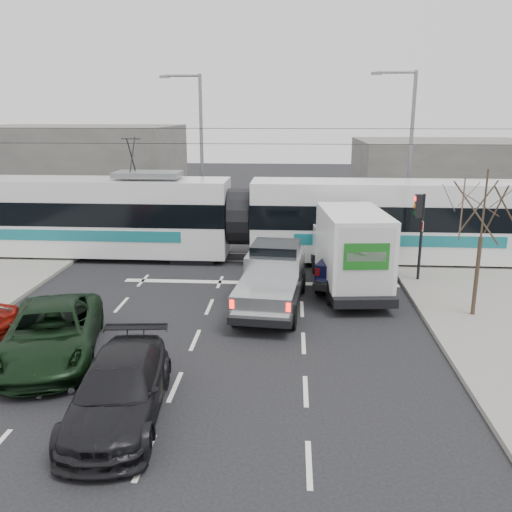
# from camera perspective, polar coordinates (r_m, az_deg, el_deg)

# --- Properties ---
(ground) EXTENTS (120.00, 120.00, 0.00)m
(ground) POSITION_cam_1_polar(r_m,az_deg,el_deg) (17.13, -0.74, -8.99)
(ground) COLOR black
(ground) RESTS_ON ground
(rails) EXTENTS (60.00, 1.60, 0.03)m
(rails) POSITION_cam_1_polar(r_m,az_deg,el_deg) (26.56, 0.95, -0.20)
(rails) COLOR #33302D
(rails) RESTS_ON ground
(building_left) EXTENTS (14.00, 10.00, 6.00)m
(building_left) POSITION_cam_1_polar(r_m,az_deg,el_deg) (40.77, -18.41, 8.65)
(building_left) COLOR slate
(building_left) RESTS_ON ground
(building_right) EXTENTS (12.00, 10.00, 5.00)m
(building_right) POSITION_cam_1_polar(r_m,az_deg,el_deg) (41.28, 19.05, 7.96)
(building_right) COLOR slate
(building_right) RESTS_ON ground
(bare_tree) EXTENTS (2.40, 2.40, 5.00)m
(bare_tree) POSITION_cam_1_polar(r_m,az_deg,el_deg) (19.44, 22.85, 4.43)
(bare_tree) COLOR #47382B
(bare_tree) RESTS_ON ground
(traffic_signal) EXTENTS (0.44, 0.44, 3.60)m
(traffic_signal) POSITION_cam_1_polar(r_m,az_deg,el_deg) (23.10, 16.82, 3.81)
(traffic_signal) COLOR black
(traffic_signal) RESTS_ON ground
(street_lamp_near) EXTENTS (2.38, 0.25, 9.00)m
(street_lamp_near) POSITION_cam_1_polar(r_m,az_deg,el_deg) (30.27, 15.62, 10.94)
(street_lamp_near) COLOR slate
(street_lamp_near) RESTS_ON ground
(street_lamp_far) EXTENTS (2.38, 0.25, 9.00)m
(street_lamp_far) POSITION_cam_1_polar(r_m,az_deg,el_deg) (32.12, -6.09, 11.59)
(street_lamp_far) COLOR slate
(street_lamp_far) RESTS_ON ground
(catenary) EXTENTS (60.00, 0.20, 7.00)m
(catenary) POSITION_cam_1_polar(r_m,az_deg,el_deg) (25.82, 0.99, 8.12)
(catenary) COLOR black
(catenary) RESTS_ON ground
(tram) EXTENTS (28.05, 3.00, 5.72)m
(tram) POSITION_cam_1_polar(r_m,az_deg,el_deg) (25.93, -1.82, 4.01)
(tram) COLOR white
(tram) RESTS_ON ground
(silver_pickup) EXTENTS (2.60, 6.13, 2.16)m
(silver_pickup) POSITION_cam_1_polar(r_m,az_deg,el_deg) (19.96, 1.80, -2.17)
(silver_pickup) COLOR black
(silver_pickup) RESTS_ON ground
(box_truck) EXTENTS (2.88, 6.78, 3.30)m
(box_truck) POSITION_cam_1_polar(r_m,az_deg,el_deg) (21.78, 9.84, 0.59)
(box_truck) COLOR black
(box_truck) RESTS_ON ground
(navy_pickup) EXTENTS (3.54, 5.85, 2.32)m
(navy_pickup) POSITION_cam_1_polar(r_m,az_deg,el_deg) (22.96, 10.44, 0.05)
(navy_pickup) COLOR black
(navy_pickup) RESTS_ON ground
(green_car) EXTENTS (3.92, 6.03, 1.54)m
(green_car) POSITION_cam_1_polar(r_m,az_deg,el_deg) (16.89, -20.75, -7.54)
(green_car) COLOR black
(green_car) RESTS_ON ground
(dark_car) EXTENTS (2.48, 5.10, 1.43)m
(dark_car) POSITION_cam_1_polar(r_m,az_deg,el_deg) (13.30, -14.22, -13.51)
(dark_car) COLOR black
(dark_car) RESTS_ON ground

